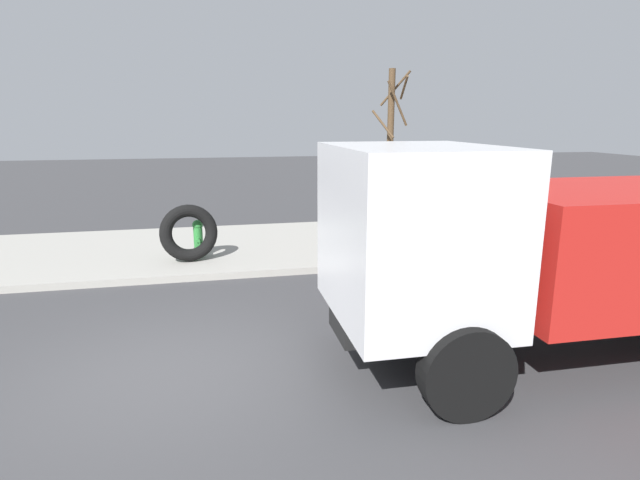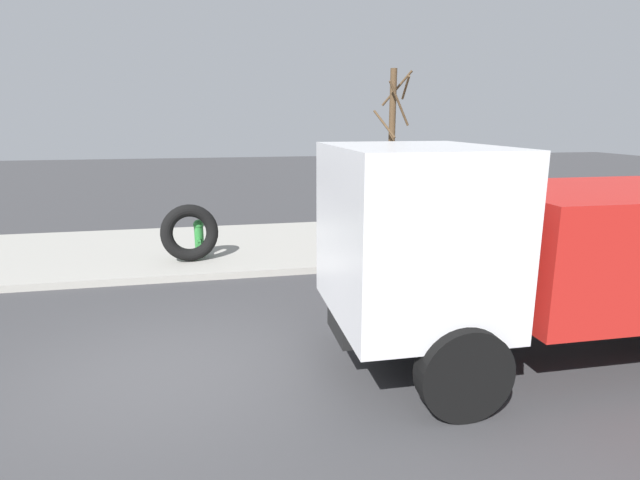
{
  "view_description": "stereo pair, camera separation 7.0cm",
  "coord_description": "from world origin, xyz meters",
  "px_view_note": "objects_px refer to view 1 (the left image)",
  "views": [
    {
      "loc": [
        0.95,
        -6.51,
        3.32
      ],
      "look_at": [
        2.95,
        2.72,
        1.07
      ],
      "focal_mm": 28.61,
      "sensor_mm": 36.0,
      "label": 1
    },
    {
      "loc": [
        1.02,
        -6.52,
        3.32
      ],
      "look_at": [
        2.95,
        2.72,
        1.07
      ],
      "focal_mm": 28.61,
      "sensor_mm": 36.0,
      "label": 2
    }
  ],
  "objects_px": {
    "loose_tire": "(189,233)",
    "stop_sign": "(351,190)",
    "fire_hydrant": "(198,237)",
    "dump_truck_red": "(569,245)",
    "bare_tree": "(390,145)"
  },
  "relations": [
    {
      "from": "fire_hydrant",
      "to": "loose_tire",
      "type": "height_order",
      "value": "loose_tire"
    },
    {
      "from": "fire_hydrant",
      "to": "dump_truck_red",
      "type": "xyz_separation_m",
      "value": [
        5.16,
        -5.97,
        0.99
      ]
    },
    {
      "from": "loose_tire",
      "to": "stop_sign",
      "type": "bearing_deg",
      "value": -12.15
    },
    {
      "from": "stop_sign",
      "to": "fire_hydrant",
      "type": "bearing_deg",
      "value": 162.21
    },
    {
      "from": "stop_sign",
      "to": "loose_tire",
      "type": "bearing_deg",
      "value": 167.85
    },
    {
      "from": "fire_hydrant",
      "to": "bare_tree",
      "type": "xyz_separation_m",
      "value": [
        5.56,
        2.44,
        1.96
      ]
    },
    {
      "from": "loose_tire",
      "to": "fire_hydrant",
      "type": "bearing_deg",
      "value": 58.99
    },
    {
      "from": "fire_hydrant",
      "to": "stop_sign",
      "type": "height_order",
      "value": "stop_sign"
    },
    {
      "from": "dump_truck_red",
      "to": "bare_tree",
      "type": "bearing_deg",
      "value": 87.28
    },
    {
      "from": "stop_sign",
      "to": "bare_tree",
      "type": "bearing_deg",
      "value": 58.44
    },
    {
      "from": "stop_sign",
      "to": "dump_truck_red",
      "type": "relative_size",
      "value": 0.33
    },
    {
      "from": "fire_hydrant",
      "to": "stop_sign",
      "type": "distance_m",
      "value": 3.74
    },
    {
      "from": "dump_truck_red",
      "to": "bare_tree",
      "type": "xyz_separation_m",
      "value": [
        0.4,
        8.4,
        0.98
      ]
    },
    {
      "from": "loose_tire",
      "to": "stop_sign",
      "type": "height_order",
      "value": "stop_sign"
    },
    {
      "from": "fire_hydrant",
      "to": "loose_tire",
      "type": "distance_m",
      "value": 0.41
    }
  ]
}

